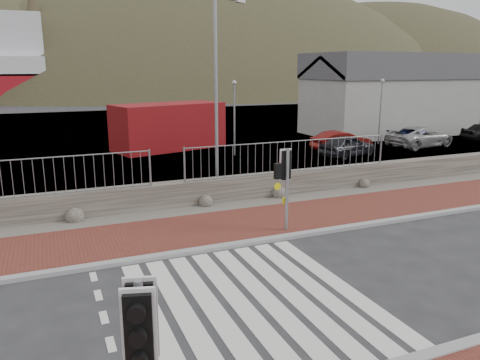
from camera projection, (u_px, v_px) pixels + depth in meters
name	position (u px, v px, depth m)	size (l,w,h in m)	color
ground	(253.00, 301.00, 9.90)	(220.00, 220.00, 0.00)	#28282B
sidewalk_far	(191.00, 232.00, 13.92)	(40.00, 3.00, 0.08)	brown
kerb_far	(207.00, 249.00, 12.58)	(40.00, 0.25, 0.12)	gray
zebra_crossing	(253.00, 300.00, 9.89)	(4.62, 5.60, 0.01)	silver
gravel_strip	(174.00, 213.00, 15.72)	(40.00, 1.50, 0.06)	#59544C
stone_wall	(168.00, 195.00, 16.34)	(40.00, 0.60, 0.90)	#48423B
railing	(167.00, 158.00, 15.88)	(18.07, 0.07, 1.22)	gray
quay	(100.00, 134.00, 34.93)	(120.00, 40.00, 0.50)	#4C4C4F
water	(72.00, 102.00, 66.33)	(220.00, 50.00, 0.05)	#3F4C54
harbor_building	(390.00, 94.00, 34.55)	(12.20, 6.20, 5.80)	#9E9E99
hills_backdrop	(108.00, 206.00, 96.69)	(254.00, 90.00, 100.00)	#333520
traffic_signal_near	(141.00, 341.00, 5.12)	(0.42, 0.32, 2.61)	gray
traffic_signal_far	(286.00, 172.00, 13.58)	(0.60, 0.23, 2.54)	gray
streetlight	(218.00, 87.00, 17.09)	(1.45, 0.78, 7.29)	gray
shipping_container	(169.00, 126.00, 28.13)	(6.54, 2.72, 2.72)	maroon
car_a	(347.00, 146.00, 25.82)	(1.42, 3.53, 1.20)	black
car_b	(341.00, 141.00, 27.43)	(1.26, 3.61, 1.19)	#62100E
car_c	(414.00, 137.00, 29.45)	(1.52, 3.73, 1.08)	#14183F
car_d	(420.00, 137.00, 28.94)	(2.09, 4.53, 1.26)	#989898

